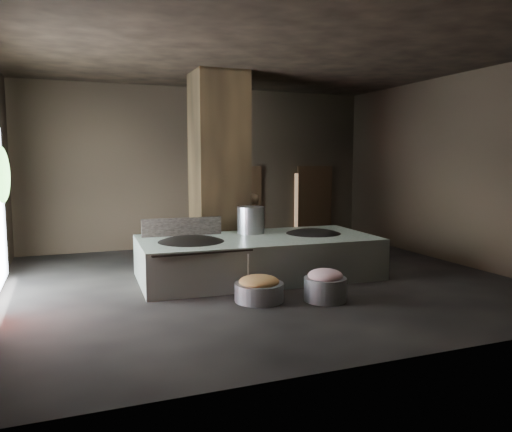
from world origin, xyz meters
name	(u,v)px	position (x,y,z in m)	size (l,w,h in m)	color
floor	(260,282)	(0.00, 0.00, -0.05)	(10.00, 9.00, 0.10)	black
ceiling	(260,55)	(0.00, 0.00, 4.55)	(10.00, 9.00, 0.10)	black
back_wall	(202,168)	(0.00, 4.55, 2.25)	(10.00, 0.10, 4.50)	black
front_wall	(402,180)	(0.00, -4.55, 2.25)	(10.00, 0.10, 4.50)	black
right_wall	(456,170)	(5.05, 0.00, 2.25)	(0.10, 9.00, 4.50)	black
pillar	(219,170)	(-0.30, 1.90, 2.25)	(1.20, 1.20, 4.50)	black
hearth_platform	(258,257)	(0.04, 0.27, 0.43)	(4.94, 2.36, 0.86)	#B1C2AF
platform_cap	(258,239)	(0.04, 0.27, 0.82)	(4.83, 2.32, 0.03)	black
wok_left	(191,247)	(-1.41, 0.22, 0.75)	(1.56, 1.56, 0.43)	black
wok_left_rim	(191,243)	(-1.41, 0.22, 0.82)	(1.59, 1.59, 0.05)	black
wok_right	(313,238)	(1.39, 0.32, 0.75)	(1.45, 1.45, 0.41)	black
wok_right_rim	(313,235)	(1.39, 0.32, 0.82)	(1.48, 1.48, 0.05)	black
stock_pot	(251,221)	(0.09, 0.82, 1.13)	(0.60, 0.60, 0.64)	#A7A9AE
splash_guard	(182,228)	(-1.41, 1.02, 1.03)	(1.72, 0.06, 0.43)	black
cook	(252,226)	(0.68, 2.29, 0.82)	(0.60, 0.39, 1.64)	#896546
veg_basin	(259,292)	(-0.59, -1.44, 0.16)	(0.87, 0.87, 0.32)	gray
veg_fill	(259,281)	(-0.59, -1.44, 0.35)	(0.72, 0.72, 0.22)	olive
ladle	(248,269)	(-0.74, -1.29, 0.55)	(0.03, 0.03, 0.69)	#A7A9AE
meat_basin	(325,289)	(0.51, -1.84, 0.21)	(0.75, 0.75, 0.41)	gray
meat_fill	(325,276)	(0.51, -1.84, 0.45)	(0.62, 0.62, 0.24)	#B46C78
doorway_near	(243,206)	(1.20, 4.45, 1.10)	(1.18, 0.08, 2.38)	black
doorway_near_glow	(245,207)	(1.36, 4.67, 1.05)	(0.88, 0.04, 2.09)	#8C6647
doorway_far	(314,204)	(3.60, 4.45, 1.10)	(1.18, 0.08, 2.38)	black
doorway_far_glow	(307,206)	(3.33, 4.44, 1.05)	(0.86, 0.04, 2.03)	#8C6647
tree_silhouette	(2,175)	(-4.85, 1.30, 2.20)	(0.28, 1.10, 1.10)	#194714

